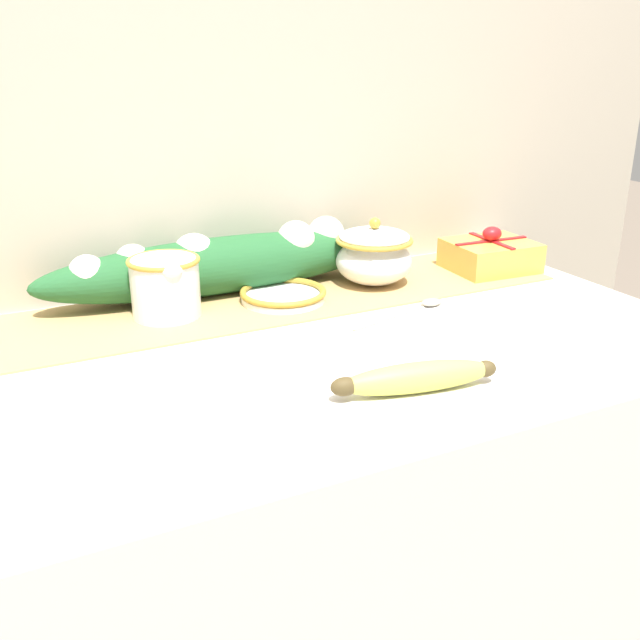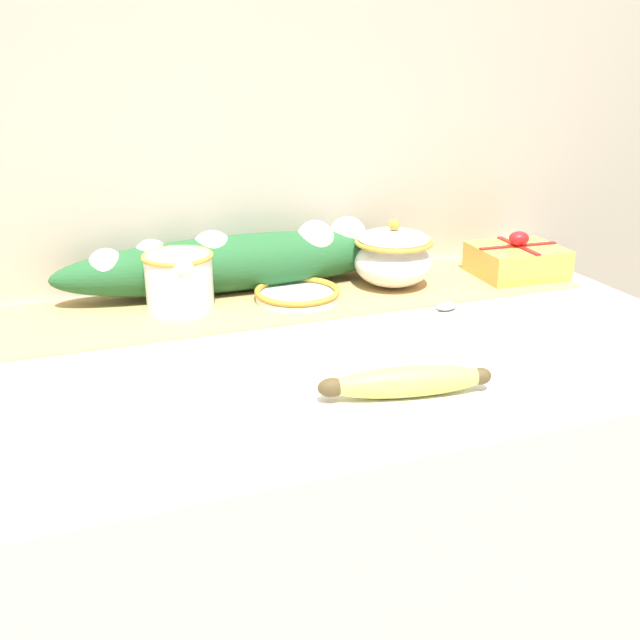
% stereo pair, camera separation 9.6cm
% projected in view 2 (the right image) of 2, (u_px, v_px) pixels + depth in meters
% --- Properties ---
extents(countertop, '(1.24, 0.65, 0.91)m').
position_uv_depth(countertop, '(291.00, 604.00, 1.16)').
color(countertop, silver).
rests_on(countertop, ground_plane).
extents(back_wall, '(2.04, 0.04, 2.40)m').
position_uv_depth(back_wall, '(222.00, 113.00, 1.20)').
color(back_wall, '#B7AD99').
rests_on(back_wall, ground_plane).
extents(table_runner, '(1.14, 0.24, 0.00)m').
position_uv_depth(table_runner, '(250.00, 303.00, 1.17)').
color(table_runner, tan).
rests_on(table_runner, countertop).
extents(cream_pitcher, '(0.11, 0.13, 0.10)m').
position_uv_depth(cream_pitcher, '(179.00, 280.00, 1.12)').
color(cream_pitcher, white).
rests_on(cream_pitcher, countertop).
extents(sugar_bowl, '(0.14, 0.14, 0.12)m').
position_uv_depth(sugar_bowl, '(393.00, 256.00, 1.24)').
color(sugar_bowl, white).
rests_on(sugar_bowl, countertop).
extents(small_dish, '(0.14, 0.14, 0.02)m').
position_uv_depth(small_dish, '(297.00, 294.00, 1.18)').
color(small_dish, white).
rests_on(small_dish, countertop).
extents(banana, '(0.21, 0.07, 0.04)m').
position_uv_depth(banana, '(407.00, 382.00, 0.85)').
color(banana, '#CCD156').
rests_on(banana, countertop).
extents(spoon, '(0.19, 0.07, 0.01)m').
position_uv_depth(spoon, '(439.00, 309.00, 1.14)').
color(spoon, '#A89E89').
rests_on(spoon, countertop).
extents(gift_box, '(0.16, 0.14, 0.08)m').
position_uv_depth(gift_box, '(517.00, 260.00, 1.30)').
color(gift_box, gold).
rests_on(gift_box, countertop).
extents(poinsettia_garland, '(0.62, 0.11, 0.11)m').
position_uv_depth(poinsettia_garland, '(240.00, 260.00, 1.22)').
color(poinsettia_garland, '#235B2D').
rests_on(poinsettia_garland, countertop).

